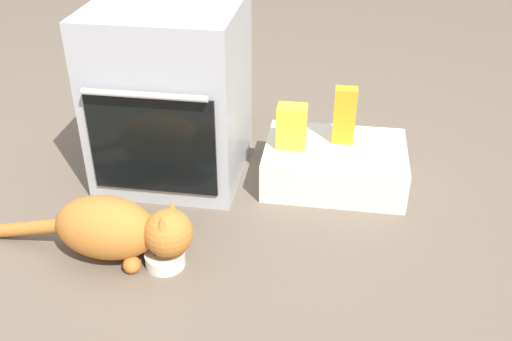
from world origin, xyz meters
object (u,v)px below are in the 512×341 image
(pantry_cabinet, at_px, (335,164))
(snack_bag, at_px, (292,127))
(cat, at_px, (117,229))
(juice_carton, at_px, (345,115))
(food_bowl, at_px, (165,258))
(oven, at_px, (171,93))

(pantry_cabinet, relative_size, snack_bag, 3.24)
(pantry_cabinet, xyz_separation_m, cat, (-0.73, -0.62, 0.04))
(snack_bag, relative_size, juice_carton, 0.75)
(food_bowl, relative_size, snack_bag, 0.78)
(snack_bag, bearing_deg, food_bowl, -121.57)
(cat, bearing_deg, pantry_cabinet, 44.72)
(food_bowl, xyz_separation_m, juice_carton, (0.58, 0.68, 0.26))
(cat, bearing_deg, food_bowl, 0.00)
(snack_bag, distance_m, juice_carton, 0.22)
(food_bowl, distance_m, snack_bag, 0.75)
(cat, bearing_deg, oven, 91.04)
(cat, xyz_separation_m, snack_bag, (0.54, 0.60, 0.13))
(oven, height_order, juice_carton, oven)
(cat, height_order, juice_carton, juice_carton)
(juice_carton, bearing_deg, oven, -175.94)
(oven, xyz_separation_m, food_bowl, (0.13, -0.63, -0.34))
(pantry_cabinet, bearing_deg, snack_bag, -174.06)
(oven, bearing_deg, juice_carton, 4.06)
(pantry_cabinet, height_order, cat, cat)
(pantry_cabinet, distance_m, juice_carton, 0.21)
(pantry_cabinet, bearing_deg, cat, -139.68)
(juice_carton, bearing_deg, cat, -138.23)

